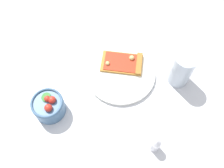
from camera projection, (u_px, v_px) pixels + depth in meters
ground_plane at (119, 84)px, 0.91m from camera, size 2.40×2.40×0.00m
plate at (120, 73)px, 0.92m from camera, size 0.26×0.26×0.01m
pizza_slice_main at (125, 63)px, 0.93m from camera, size 0.17×0.16×0.02m
salad_bowl at (49, 106)px, 0.83m from camera, size 0.11×0.11×0.08m
soda_glass at (182, 70)px, 0.86m from camera, size 0.08×0.08×0.14m
paper_napkin at (63, 41)px, 0.99m from camera, size 0.16×0.18×0.00m
pepper_shaker at (155, 145)px, 0.77m from camera, size 0.03×0.03×0.07m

